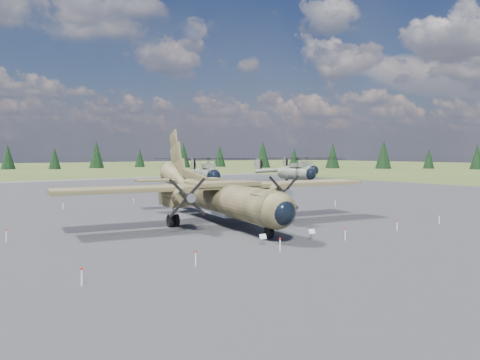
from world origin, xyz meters
TOP-DOWN VIEW (x-y plane):
  - ground at (0.00, 0.00)m, footprint 500.00×500.00m
  - apron at (0.00, 10.00)m, footprint 120.00×120.00m
  - transport_plane at (-0.28, -1.53)m, footprint 27.08×24.35m
  - helicopter_near at (23.07, 35.41)m, footprint 24.81×25.05m
  - helicopter_mid at (42.28, 32.77)m, footprint 20.04×22.80m
  - helicopter_far at (57.27, 44.80)m, footprint 23.37×24.00m
  - info_placard_left at (-3.56, -11.37)m, footprint 0.49×0.26m
  - info_placard_right at (0.38, -11.91)m, footprint 0.50×0.29m
  - barrier_fence at (-0.46, -0.08)m, footprint 33.12×29.62m
  - treeline at (5.27, -7.06)m, footprint 313.88×304.81m

SIDE VIEW (x-z plane):
  - ground at x=0.00m, z-range 0.00..0.00m
  - apron at x=0.00m, z-range -0.02..0.02m
  - info_placard_left at x=-3.56m, z-range 0.12..0.86m
  - info_placard_right at x=0.38m, z-range 0.12..0.86m
  - barrier_fence at x=-0.46m, z-range 0.08..0.93m
  - transport_plane at x=-0.28m, z-range -1.90..7.03m
  - helicopter_mid at x=42.28m, z-range 1.00..5.77m
  - helicopter_far at x=57.27m, z-range 1.01..5.82m
  - helicopter_near at x=23.07m, z-range 1.05..6.05m
  - treeline at x=5.27m, z-range -0.67..10.25m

